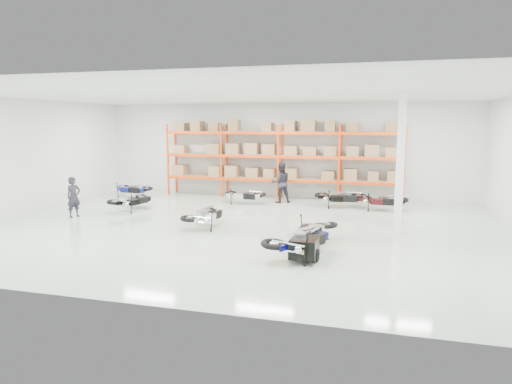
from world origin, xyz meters
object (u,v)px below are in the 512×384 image
(moto_back_d, at_px, (382,197))
(person_back, at_px, (281,183))
(moto_silver_left, at_px, (205,212))
(moto_blue_centre, at_px, (300,236))
(moto_black_far_left, at_px, (132,198))
(person_left, at_px, (74,197))
(moto_touring_right, at_px, (313,227))
(trailer, at_px, (304,248))
(moto_back_c, at_px, (341,194))
(moto_back_a, at_px, (132,187))
(moto_back_b, at_px, (244,193))

(moto_back_d, height_order, person_back, person_back)
(moto_silver_left, bearing_deg, moto_blue_centre, 150.22)
(moto_black_far_left, height_order, person_left, person_left)
(person_back, bearing_deg, moto_silver_left, 52.94)
(moto_blue_centre, xyz_separation_m, moto_touring_right, (0.16, 1.35, -0.05))
(trailer, distance_m, moto_back_c, 8.03)
(moto_silver_left, xyz_separation_m, trailer, (3.89, -2.90, -0.19))
(moto_blue_centre, height_order, person_back, person_back)
(person_back, bearing_deg, moto_back_d, 147.49)
(person_left, bearing_deg, moto_back_c, -42.00)
(moto_touring_right, relative_size, trailer, 1.28)
(moto_back_a, relative_size, person_left, 1.12)
(moto_back_a, height_order, person_left, person_left)
(moto_back_d, distance_m, person_left, 12.19)
(moto_back_d, distance_m, person_back, 4.49)
(moto_back_d, xyz_separation_m, person_left, (-11.34, -4.48, 0.23))
(moto_silver_left, distance_m, person_left, 5.53)
(moto_black_far_left, relative_size, moto_touring_right, 0.95)
(trailer, xyz_separation_m, moto_back_c, (0.24, 8.02, 0.22))
(moto_blue_centre, distance_m, moto_back_a, 12.36)
(trailer, distance_m, moto_back_d, 8.01)
(moto_silver_left, xyz_separation_m, moto_back_d, (5.83, 4.87, 0.01))
(moto_silver_left, bearing_deg, moto_back_d, -134.50)
(moto_silver_left, relative_size, person_left, 1.14)
(moto_back_b, bearing_deg, moto_back_d, -89.54)
(moto_back_d, bearing_deg, moto_black_far_left, 109.26)
(person_left, height_order, person_back, person_back)
(moto_back_c, xyz_separation_m, moto_back_d, (1.70, -0.25, -0.03))
(trailer, bearing_deg, person_back, 107.42)
(moto_silver_left, relative_size, moto_back_a, 1.02)
(moto_black_far_left, distance_m, trailer, 9.43)
(moto_back_c, bearing_deg, moto_back_b, 83.87)
(trailer, relative_size, person_left, 0.94)
(moto_touring_right, relative_size, moto_back_b, 1.13)
(moto_black_far_left, xyz_separation_m, trailer, (7.97, -5.04, -0.18))
(moto_touring_right, xyz_separation_m, moto_back_c, (0.24, 6.42, 0.01))
(moto_black_far_left, distance_m, moto_back_d, 10.27)
(moto_back_b, relative_size, moto_back_c, 0.87)
(moto_back_d, bearing_deg, trailer, 169.82)
(moto_back_a, xyz_separation_m, person_left, (0.32, -4.77, 0.24))
(moto_back_b, distance_m, moto_back_c, 4.23)
(trailer, xyz_separation_m, moto_back_b, (-3.99, 7.78, 0.15))
(moto_touring_right, distance_m, moto_back_c, 6.43)
(moto_touring_right, height_order, person_back, person_back)
(moto_back_b, xyz_separation_m, person_left, (-5.42, -4.48, 0.27))
(moto_back_b, height_order, person_back, person_back)
(moto_back_d, relative_size, person_back, 0.98)
(moto_blue_centre, xyz_separation_m, person_left, (-9.25, 3.05, 0.16))
(moto_black_far_left, relative_size, person_back, 0.96)
(moto_black_far_left, bearing_deg, moto_back_b, -129.90)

